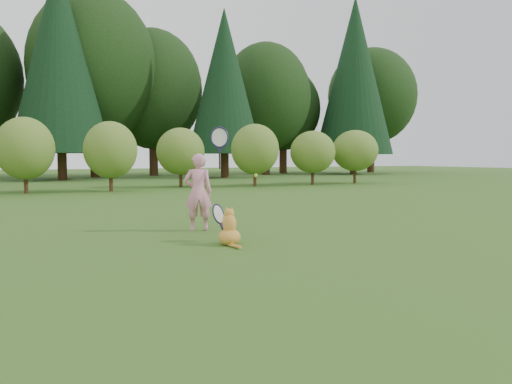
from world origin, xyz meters
name	(u,v)px	position (x,y,z in m)	size (l,w,h in m)	color
ground	(268,243)	(0.00, 0.00, 0.00)	(100.00, 100.00, 0.00)	#365919
shrub_row	(110,154)	(0.00, 13.00, 1.40)	(28.00, 3.00, 2.80)	#4D7925
woodland_backdrop	(75,44)	(0.00, 23.00, 7.50)	(48.00, 10.00, 15.00)	black
child	(199,190)	(-0.50, 1.60, 0.70)	(0.78, 0.50, 2.00)	pink
cat	(229,225)	(-0.58, 0.10, 0.28)	(0.52, 0.82, 0.74)	orange
tennis_ball	(256,175)	(0.71, 1.84, 0.93)	(0.07, 0.07, 0.07)	#99CD18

